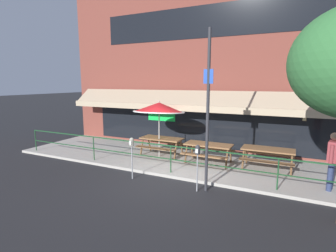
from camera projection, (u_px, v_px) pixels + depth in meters
ground_plane at (167, 178)px, 8.93m from camera, size 120.00×120.00×0.00m
patio_deck at (188, 161)px, 10.70m from camera, size 15.00×4.00×0.10m
restaurant_building at (207, 62)px, 12.00m from camera, size 15.00×1.60×8.35m
patio_railing at (171, 153)px, 9.07m from camera, size 13.84×0.04×0.97m
picnic_table_left at (162, 141)px, 11.26m from camera, size 1.80×1.42×0.76m
picnic_table_centre at (208, 148)px, 10.16m from camera, size 1.80×1.42×0.76m
picnic_table_right at (268, 153)px, 9.43m from camera, size 1.80×1.42×0.76m
patio_umbrella_left at (159, 108)px, 10.82m from camera, size 2.14×2.14×2.38m
pedestrian_walking at (332, 158)px, 7.54m from camera, size 0.33×0.60×1.71m
parking_meter_near at (132, 146)px, 8.66m from camera, size 0.15×0.16×1.42m
parking_meter_far at (198, 154)px, 7.65m from camera, size 0.15×0.16×1.42m
street_sign_pole at (208, 111)px, 7.48m from camera, size 0.28×0.09×4.70m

